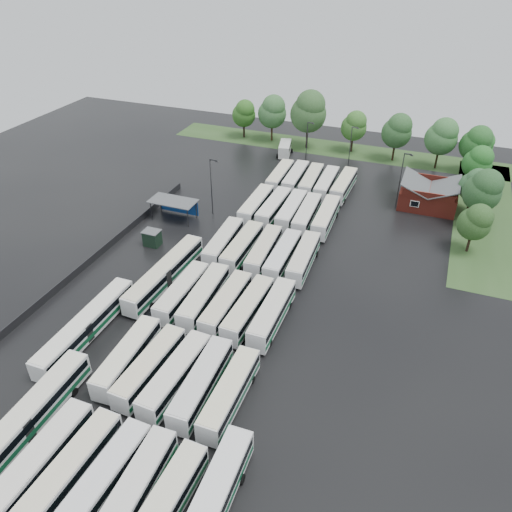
% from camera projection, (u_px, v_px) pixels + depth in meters
% --- Properties ---
extents(ground, '(160.00, 160.00, 0.00)m').
position_uv_depth(ground, '(209.00, 315.00, 66.33)').
color(ground, black).
rests_on(ground, ground).
extents(brick_building, '(10.07, 8.60, 5.39)m').
position_uv_depth(brick_building, '(428.00, 197.00, 91.41)').
color(brick_building, maroon).
rests_on(brick_building, ground).
extents(wash_shed, '(8.20, 4.20, 3.58)m').
position_uv_depth(wash_shed, '(174.00, 203.00, 87.05)').
color(wash_shed, '#2D2D30').
rests_on(wash_shed, ground).
extents(utility_hut, '(2.70, 2.20, 2.62)m').
position_uv_depth(utility_hut, '(152.00, 238.00, 80.31)').
color(utility_hut, black).
rests_on(utility_hut, ground).
extents(grass_strip_north, '(80.00, 10.00, 0.01)m').
position_uv_depth(grass_strip_north, '(338.00, 149.00, 116.24)').
color(grass_strip_north, '#2E4D21').
rests_on(grass_strip_north, ground).
extents(grass_strip_east, '(10.00, 50.00, 0.01)m').
position_uv_depth(grass_strip_east, '(484.00, 215.00, 89.44)').
color(grass_strip_east, '#2E4D21').
rests_on(grass_strip_east, ground).
extents(west_fence, '(0.10, 50.00, 1.20)m').
position_uv_depth(west_fence, '(105.00, 249.00, 78.93)').
color(west_fence, '#2D2D30').
rests_on(west_fence, ground).
extents(bus_r0c0, '(2.68, 12.18, 3.39)m').
position_uv_depth(bus_r0c0, '(42.00, 459.00, 46.15)').
color(bus_r0c0, silver).
rests_on(bus_r0c0, ground).
extents(bus_r0c1, '(2.95, 12.09, 3.34)m').
position_uv_depth(bus_r0c1, '(72.00, 470.00, 45.29)').
color(bus_r0c1, silver).
rests_on(bus_r0c1, ground).
extents(bus_r0c2, '(2.96, 12.01, 3.32)m').
position_uv_depth(bus_r0c2, '(103.00, 482.00, 44.32)').
color(bus_r0c2, silver).
rests_on(bus_r0c2, ground).
extents(bus_r0c3, '(2.91, 11.80, 3.26)m').
position_uv_depth(bus_r0c3, '(135.00, 491.00, 43.63)').
color(bus_r0c3, silver).
rests_on(bus_r0c3, ground).
extents(bus_r0c4, '(2.78, 11.71, 3.24)m').
position_uv_depth(bus_r0c4, '(164.00, 507.00, 42.46)').
color(bus_r0c4, silver).
rests_on(bus_r0c4, ground).
extents(bus_r1c0, '(2.98, 11.79, 3.26)m').
position_uv_depth(bus_r1c0, '(128.00, 357.00, 57.30)').
color(bus_r1c0, silver).
rests_on(bus_r1c0, ground).
extents(bus_r1c1, '(2.96, 11.78, 3.25)m').
position_uv_depth(bus_r1c1, '(150.00, 367.00, 56.00)').
color(bus_r1c1, silver).
rests_on(bus_r1c1, ground).
extents(bus_r1c2, '(3.05, 12.12, 3.35)m').
position_uv_depth(bus_r1c2, '(176.00, 375.00, 54.86)').
color(bus_r1c2, silver).
rests_on(bus_r1c2, ground).
extents(bus_r1c3, '(2.95, 12.15, 3.36)m').
position_uv_depth(bus_r1c3, '(202.00, 383.00, 53.92)').
color(bus_r1c3, silver).
rests_on(bus_r1c3, ground).
extents(bus_r1c4, '(2.57, 11.73, 3.26)m').
position_uv_depth(bus_r1c4, '(230.00, 393.00, 52.83)').
color(bus_r1c4, silver).
rests_on(bus_r1c4, ground).
extents(bus_r2c0, '(2.53, 11.75, 3.27)m').
position_uv_depth(bus_r2c0, '(182.00, 293.00, 67.44)').
color(bus_r2c0, silver).
rests_on(bus_r2c0, ground).
extents(bus_r2c1, '(3.14, 12.34, 3.41)m').
position_uv_depth(bus_r2c1, '(204.00, 297.00, 66.57)').
color(bus_r2c1, silver).
rests_on(bus_r2c1, ground).
extents(bus_r2c2, '(2.63, 11.91, 3.31)m').
position_uv_depth(bus_r2c2, '(226.00, 304.00, 65.38)').
color(bus_r2c2, silver).
rests_on(bus_r2c2, ground).
extents(bus_r2c3, '(2.90, 12.02, 3.32)m').
position_uv_depth(bus_r2c3, '(248.00, 309.00, 64.42)').
color(bus_r2c3, silver).
rests_on(bus_r2c3, ground).
extents(bus_r2c4, '(2.66, 12.17, 3.38)m').
position_uv_depth(bus_r2c4, '(272.00, 313.00, 63.69)').
color(bus_r2c4, silver).
rests_on(bus_r2c4, ground).
extents(bus_r3c0, '(3.12, 12.00, 3.31)m').
position_uv_depth(bus_r3c0, '(223.00, 242.00, 78.22)').
color(bus_r3c0, silver).
rests_on(bus_r3c0, ground).
extents(bus_r3c1, '(2.60, 12.04, 3.35)m').
position_uv_depth(bus_r3c1, '(242.00, 247.00, 77.05)').
color(bus_r3c1, silver).
rests_on(bus_r3c1, ground).
extents(bus_r3c2, '(3.08, 11.91, 3.28)m').
position_uv_depth(bus_r3c2, '(264.00, 251.00, 76.15)').
color(bus_r3c2, silver).
rests_on(bus_r3c2, ground).
extents(bus_r3c3, '(2.67, 11.86, 3.29)m').
position_uv_depth(bus_r3c3, '(283.00, 256.00, 75.00)').
color(bus_r3c3, silver).
rests_on(bus_r3c3, ground).
extents(bus_r3c4, '(2.99, 11.90, 3.29)m').
position_uv_depth(bus_r3c4, '(303.00, 258.00, 74.49)').
color(bus_r3c4, silver).
rests_on(bus_r3c4, ground).
extents(bus_r4c0, '(2.75, 12.12, 3.36)m').
position_uv_depth(bus_r4c0, '(256.00, 205.00, 88.70)').
color(bus_r4c0, silver).
rests_on(bus_r4c0, ground).
extents(bus_r4c1, '(2.67, 12.04, 3.34)m').
position_uv_depth(bus_r4c1, '(274.00, 208.00, 87.88)').
color(bus_r4c1, silver).
rests_on(bus_r4c1, ground).
extents(bus_r4c2, '(2.86, 12.01, 3.33)m').
position_uv_depth(bus_r4c2, '(291.00, 211.00, 86.98)').
color(bus_r4c2, silver).
rests_on(bus_r4c2, ground).
extents(bus_r4c3, '(3.04, 12.06, 3.33)m').
position_uv_depth(bus_r4c3, '(307.00, 215.00, 85.77)').
color(bus_r4c3, silver).
rests_on(bus_r4c3, ground).
extents(bus_r4c4, '(2.91, 12.04, 3.33)m').
position_uv_depth(bus_r4c4, '(326.00, 217.00, 85.07)').
color(bus_r4c4, silver).
rests_on(bus_r4c4, ground).
extents(bus_r5c0, '(2.86, 11.76, 3.25)m').
position_uv_depth(bus_r5c0, '(280.00, 176.00, 99.15)').
color(bus_r5c0, silver).
rests_on(bus_r5c0, ground).
extents(bus_r5c1, '(2.96, 11.97, 3.31)m').
position_uv_depth(bus_r5c1, '(296.00, 178.00, 98.49)').
color(bus_r5c1, silver).
rests_on(bus_r5c1, ground).
extents(bus_r5c2, '(3.11, 11.97, 3.30)m').
position_uv_depth(bus_r5c2, '(311.00, 181.00, 97.32)').
color(bus_r5c2, silver).
rests_on(bus_r5c2, ground).
extents(bus_r5c3, '(2.75, 11.80, 3.27)m').
position_uv_depth(bus_r5c3, '(326.00, 184.00, 96.29)').
color(bus_r5c3, silver).
rests_on(bus_r5c3, ground).
extents(bus_r5c4, '(2.77, 12.00, 3.33)m').
position_uv_depth(bus_r5c4, '(344.00, 185.00, 95.61)').
color(bus_r5c4, silver).
rests_on(bus_r5c4, ground).
extents(artic_bus_west_a, '(2.81, 17.71, 3.28)m').
position_uv_depth(artic_bus_west_a, '(26.00, 421.00, 49.85)').
color(artic_bus_west_a, silver).
rests_on(artic_bus_west_a, ground).
extents(artic_bus_west_b, '(3.20, 17.81, 3.29)m').
position_uv_depth(artic_bus_west_b, '(165.00, 273.00, 71.19)').
color(artic_bus_west_b, silver).
rests_on(artic_bus_west_b, ground).
extents(artic_bus_west_c, '(2.50, 17.42, 3.23)m').
position_uv_depth(artic_bus_west_c, '(86.00, 326.00, 61.74)').
color(artic_bus_west_c, silver).
rests_on(artic_bus_west_c, ground).
extents(minibus, '(3.73, 6.79, 2.81)m').
position_uv_depth(minibus, '(285.00, 148.00, 112.45)').
color(minibus, white).
rests_on(minibus, ground).
extents(tree_north_0, '(5.65, 5.64, 9.34)m').
position_uv_depth(tree_north_0, '(244.00, 113.00, 119.62)').
color(tree_north_0, black).
rests_on(tree_north_0, ground).
extents(tree_north_1, '(6.72, 6.72, 11.13)m').
position_uv_depth(tree_north_1, '(273.00, 111.00, 117.06)').
color(tree_north_1, '#3C2516').
rests_on(tree_north_1, ground).
extents(tree_north_2, '(8.18, 8.18, 13.55)m').
position_uv_depth(tree_north_2, '(309.00, 111.00, 112.10)').
color(tree_north_2, black).
rests_on(tree_north_2, ground).
extents(tree_north_3, '(5.79, 5.79, 9.60)m').
position_uv_depth(tree_north_3, '(355.00, 126.00, 111.58)').
color(tree_north_3, black).
rests_on(tree_north_3, ground).
extents(tree_north_4, '(6.45, 6.45, 10.68)m').
position_uv_depth(tree_north_4, '(398.00, 130.00, 106.81)').
color(tree_north_4, black).
rests_on(tree_north_4, ground).
extents(tree_north_5, '(6.70, 6.70, 11.10)m').
position_uv_depth(tree_north_5, '(442.00, 136.00, 103.05)').
color(tree_north_5, black).
rests_on(tree_north_5, ground).
extents(tree_north_6, '(6.31, 6.31, 10.46)m').
position_uv_depth(tree_north_6, '(477.00, 143.00, 100.86)').
color(tree_north_6, black).
rests_on(tree_north_6, ground).
extents(tree_east_0, '(5.13, 5.13, 8.50)m').
position_uv_depth(tree_east_0, '(476.00, 222.00, 76.33)').
color(tree_east_0, black).
rests_on(tree_east_0, ground).
extents(tree_east_1, '(6.32, 6.32, 10.47)m').
position_uv_depth(tree_east_1, '(484.00, 190.00, 82.76)').
color(tree_east_1, '#3A2216').
rests_on(tree_east_1, ground).
extents(tree_east_2, '(5.16, 5.16, 8.55)m').
position_uv_depth(tree_east_2, '(475.00, 185.00, 87.33)').
color(tree_east_2, black).
rests_on(tree_east_2, ground).
extents(tree_east_3, '(5.56, 5.56, 9.22)m').
position_uv_depth(tree_east_3, '(478.00, 162.00, 94.82)').
color(tree_east_3, black).
rests_on(tree_east_3, ground).
extents(tree_east_4, '(5.66, 5.63, 9.32)m').
position_uv_depth(tree_east_4, '(480.00, 145.00, 101.79)').
color(tree_east_4, black).
rests_on(tree_east_4, ground).
extents(lamp_post_ne, '(1.59, 0.31, 10.30)m').
position_uv_depth(lamp_post_ne, '(402.00, 176.00, 89.19)').
color(lamp_post_ne, '#2D2D30').
rests_on(lamp_post_ne, ground).
extents(lamp_post_nw, '(1.61, 0.31, 10.45)m').
position_uv_depth(lamp_post_nw, '(212.00, 183.00, 86.63)').
color(lamp_post_nw, '#2D2D30').
rests_on(lamp_post_nw, ground).
extents(lamp_post_back_w, '(1.45, 0.28, 9.40)m').
position_uv_depth(lamp_post_back_w, '(307.00, 140.00, 105.79)').
color(lamp_post_back_w, '#2D2D30').
rests_on(lamp_post_back_w, ground).
extents(lamp_post_back_e, '(1.47, 0.29, 9.54)m').
position_uv_depth(lamp_post_back_e, '(351.00, 146.00, 102.97)').
color(lamp_post_back_e, '#2D2D30').
rests_on(lamp_post_back_e, ground).
extents(puddle_0, '(6.19, 6.19, 0.01)m').
position_uv_depth(puddle_0, '(74.00, 437.00, 50.31)').
color(puddle_0, black).
rests_on(puddle_0, ground).
extents(puddle_1, '(3.63, 3.63, 0.01)m').
position_uv_depth(puddle_1, '(187.00, 457.00, 48.46)').
color(puddle_1, black).
rests_on(puddle_1, ground).
extents(puddle_2, '(7.09, 7.09, 0.01)m').
position_uv_depth(puddle_2, '(148.00, 300.00, 69.03)').
color(puddle_2, black).
rests_on(puddle_2, ground).
extents(puddle_3, '(4.52, 4.52, 0.01)m').
position_uv_depth(puddle_3, '(248.00, 333.00, 63.37)').
color(puddle_3, black).
rests_on(puddle_3, ground).
extents(puddle_4, '(2.33, 2.33, 0.01)m').
position_uv_depth(puddle_4, '(230.00, 465.00, 47.72)').
color(puddle_4, black).
rests_on(puddle_4, ground).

